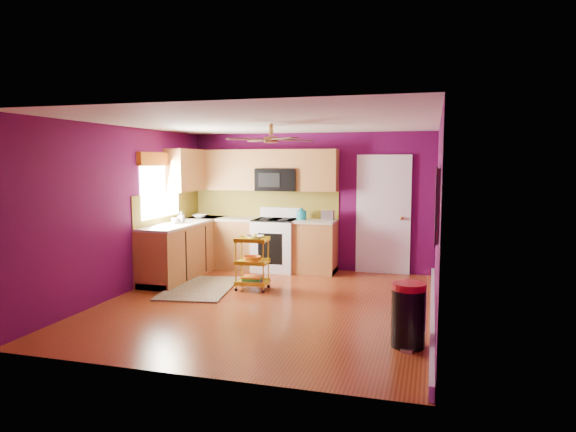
% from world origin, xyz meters
% --- Properties ---
extents(ground, '(5.00, 5.00, 0.00)m').
position_xyz_m(ground, '(0.00, 0.00, 0.00)').
color(ground, maroon).
rests_on(ground, ground).
extents(room_envelope, '(4.54, 5.04, 2.52)m').
position_xyz_m(room_envelope, '(0.03, 0.00, 1.63)').
color(room_envelope, '#520940').
rests_on(room_envelope, ground).
extents(lower_cabinets, '(2.81, 2.31, 0.94)m').
position_xyz_m(lower_cabinets, '(-1.35, 1.82, 0.43)').
color(lower_cabinets, brown).
rests_on(lower_cabinets, ground).
extents(electric_range, '(0.76, 0.66, 1.13)m').
position_xyz_m(electric_range, '(-0.55, 2.17, 0.48)').
color(electric_range, white).
rests_on(electric_range, ground).
extents(upper_cabinetry, '(2.80, 2.30, 1.26)m').
position_xyz_m(upper_cabinetry, '(-1.24, 2.17, 1.80)').
color(upper_cabinetry, brown).
rests_on(upper_cabinetry, ground).
extents(left_window, '(0.08, 1.35, 1.08)m').
position_xyz_m(left_window, '(-2.22, 1.05, 1.74)').
color(left_window, white).
rests_on(left_window, ground).
extents(panel_door, '(0.95, 0.11, 2.15)m').
position_xyz_m(panel_door, '(1.35, 2.47, 1.02)').
color(panel_door, white).
rests_on(panel_door, ground).
extents(right_wall_art, '(0.04, 2.74, 1.04)m').
position_xyz_m(right_wall_art, '(2.23, -0.34, 1.44)').
color(right_wall_art, black).
rests_on(right_wall_art, ground).
extents(ceiling_fan, '(1.01, 1.01, 0.26)m').
position_xyz_m(ceiling_fan, '(0.00, 0.20, 2.29)').
color(ceiling_fan, '#BF8C3F').
rests_on(ceiling_fan, ground).
extents(shag_rug, '(1.21, 1.72, 0.02)m').
position_xyz_m(shag_rug, '(-1.29, 0.53, 0.01)').
color(shag_rug, black).
rests_on(shag_rug, ground).
extents(rolling_cart, '(0.51, 0.38, 0.88)m').
position_xyz_m(rolling_cart, '(-0.46, 0.70, 0.45)').
color(rolling_cart, gold).
rests_on(rolling_cart, ground).
extents(trash_can, '(0.43, 0.44, 0.69)m').
position_xyz_m(trash_can, '(1.97, -1.17, 0.35)').
color(trash_can, black).
rests_on(trash_can, ground).
extents(teal_kettle, '(0.18, 0.18, 0.21)m').
position_xyz_m(teal_kettle, '(-0.09, 2.27, 1.02)').
color(teal_kettle, teal).
rests_on(teal_kettle, lower_cabinets).
extents(toaster, '(0.22, 0.15, 0.18)m').
position_xyz_m(toaster, '(0.40, 2.25, 1.03)').
color(toaster, beige).
rests_on(toaster, lower_cabinets).
extents(soap_bottle_a, '(0.09, 0.09, 0.20)m').
position_xyz_m(soap_bottle_a, '(-1.91, 1.16, 1.04)').
color(soap_bottle_a, '#EA3F72').
rests_on(soap_bottle_a, lower_cabinets).
extents(soap_bottle_b, '(0.13, 0.13, 0.17)m').
position_xyz_m(soap_bottle_b, '(-1.94, 1.23, 1.02)').
color(soap_bottle_b, white).
rests_on(soap_bottle_b, lower_cabinets).
extents(counter_dish, '(0.26, 0.26, 0.06)m').
position_xyz_m(counter_dish, '(-1.97, 2.02, 0.97)').
color(counter_dish, white).
rests_on(counter_dish, lower_cabinets).
extents(counter_cup, '(0.13, 0.13, 0.10)m').
position_xyz_m(counter_cup, '(-1.96, 1.04, 0.99)').
color(counter_cup, white).
rests_on(counter_cup, lower_cabinets).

